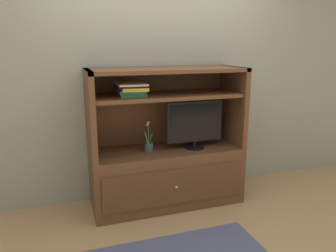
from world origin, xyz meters
The scene contains 6 objects.
ground_plane centered at (0.00, 0.00, 0.00)m, with size 8.00×8.00×0.00m, color tan.
painted_rear_wall centered at (0.00, 0.75, 1.40)m, with size 6.00×0.10×2.80m, color gray.
media_console centered at (0.00, 0.41, 0.46)m, with size 1.53×0.60×1.40m.
tv_monitor centered at (0.28, 0.33, 0.84)m, with size 0.59×0.21×0.48m.
potted_plant centered at (-0.19, 0.37, 0.64)m, with size 0.09×0.10×0.31m.
magazine_stack centered at (-0.34, 0.40, 1.22)m, with size 0.29×0.35×0.12m.
Camera 1 is at (-1.00, -2.64, 1.62)m, focal length 35.10 mm.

